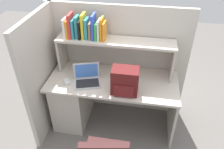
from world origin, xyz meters
The scene contains 10 objects.
ground_plane centered at (0.00, 0.00, 0.00)m, with size 8.00×8.00×0.00m, color slate.
desk centered at (-0.39, 0.00, 0.40)m, with size 1.60×0.70×0.73m.
cubicle_partition_rear centered at (0.00, 0.38, 0.78)m, with size 1.84×0.05×1.55m, color #BCB5A8.
cubicle_partition_left centered at (-0.85, -0.05, 0.78)m, with size 0.05×1.06×1.55m, color #BCB5A8.
overhead_hutch centered at (0.00, 0.20, 1.08)m, with size 1.44×0.28×0.45m.
reference_books_on_shelf centered at (-0.37, 0.20, 1.31)m, with size 0.50×0.18×0.30m.
laptop centered at (-0.30, -0.09, 0.78)m, with size 0.37×0.33×0.22m.
backpack centered at (0.17, -0.20, 0.88)m, with size 0.30×0.23×0.31m.
computer_mouse centered at (-0.54, -0.15, 0.75)m, with size 0.06×0.10×0.03m, color silver.
paper_cup centered at (0.11, 0.00, 0.78)m, with size 0.08×0.08×0.10m, color white.
Camera 1 is at (0.37, -2.21, 2.39)m, focal length 36.23 mm.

